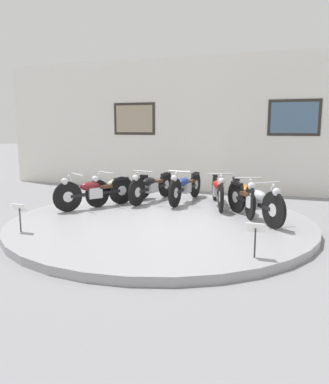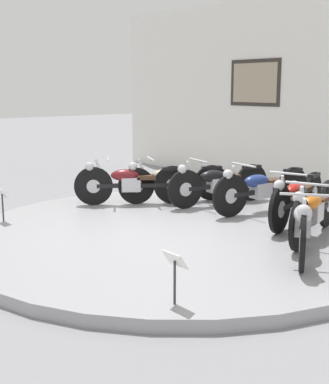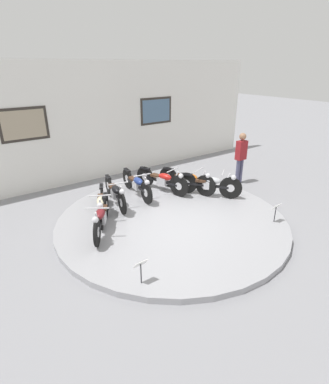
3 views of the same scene
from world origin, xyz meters
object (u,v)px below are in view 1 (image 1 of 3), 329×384
Objects in this scene: motorcycle_blue at (185,186)px; motorcycle_silver at (255,200)px; motorcycle_cream at (119,188)px; info_placard_front_left at (20,211)px; motorcycle_black at (151,186)px; motorcycle_orange at (243,194)px; motorcycle_red at (218,189)px; motorcycle_maroon at (94,191)px; info_placard_front_centre at (255,232)px.

motorcycle_blue is 2.20m from motorcycle_silver.
motorcycle_cream is 3.53× the size of info_placard_front_left.
motorcycle_cream is at bearing 168.52° from motorcycle_silver.
motorcycle_black is 2.33m from motorcycle_orange.
motorcycle_black is 3.51m from info_placard_front_left.
motorcycle_cream is at bearing -179.98° from motorcycle_orange.
motorcycle_black is at bearing 156.57° from motorcycle_silver.
motorcycle_black is at bearing -179.91° from motorcycle_red.
motorcycle_orange reaches higher than motorcycle_maroon.
motorcycle_blue is at bearing 143.92° from motorcycle_silver.
motorcycle_silver reaches higher than info_placard_front_left.
motorcycle_black is at bearing 49.91° from motorcycle_maroon.
motorcycle_blue is 1.05× the size of motorcycle_orange.
motorcycle_silver is (1.78, -1.29, 0.00)m from motorcycle_blue.
motorcycle_red is at bearing 11.60° from motorcycle_cream.
motorcycle_red is at bearing 109.50° from info_placard_front_centre.
info_placard_front_left is (-3.77, -2.18, -0.03)m from motorcycle_silver.
motorcycle_black is 2.83m from motorcycle_silver.
info_placard_front_left is at bearing -119.83° from motorcycle_blue.
motorcycle_black reaches higher than info_placard_front_left.
motorcycle_red is at bearing 130.03° from motorcycle_silver.
motorcycle_black is 1.03× the size of motorcycle_orange.
motorcycle_orange is 2.89m from info_placard_front_centre.
motorcycle_black is 3.85× the size of info_placard_front_centre.
motorcycle_red is 3.81× the size of info_placard_front_left.
motorcycle_blue is at bearing 11.74° from motorcycle_black.
info_placard_front_left is at bearing -95.96° from motorcycle_maroon.
motorcycle_silver is (0.31, -0.66, 0.00)m from motorcycle_orange.
motorcycle_maroon is 3.33× the size of info_placard_front_left.
motorcycle_cream is 1.59m from motorcycle_blue.
motorcycle_blue reaches higher than motorcycle_cream.
motorcycle_orange is (3.23, 0.66, 0.01)m from motorcycle_maroon.
motorcycle_orange is 4.47m from info_placard_front_left.
motorcycle_silver is (2.59, -1.12, 0.01)m from motorcycle_black.
motorcycle_blue reaches higher than info_placard_front_left.
motorcycle_cream is 2.92m from motorcycle_orange.
motorcycle_red and motorcycle_orange have the same top height.
motorcycle_blue is (1.46, 0.64, 0.02)m from motorcycle_cream.
motorcycle_silver is (3.54, 0.00, 0.01)m from motorcycle_maroon.
info_placard_front_left is at bearing -130.46° from motorcycle_red.
info_placard_front_left is at bearing 180.00° from info_placard_front_centre.
motorcycle_blue is 1.22× the size of motorcycle_silver.
motorcycle_maroon is at bearing -156.49° from motorcycle_red.
motorcycle_orange is (2.28, -0.47, 0.01)m from motorcycle_black.
info_placard_front_left is (-0.23, -2.18, -0.02)m from motorcycle_maroon.
motorcycle_maroon is 0.94× the size of motorcycle_cream.
motorcycle_red is at bearing 143.45° from motorcycle_orange.
motorcycle_maroon is at bearing -115.03° from motorcycle_cream.
motorcycle_red reaches higher than motorcycle_blue.
info_placard_front_left and info_placard_front_centre have the same top height.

